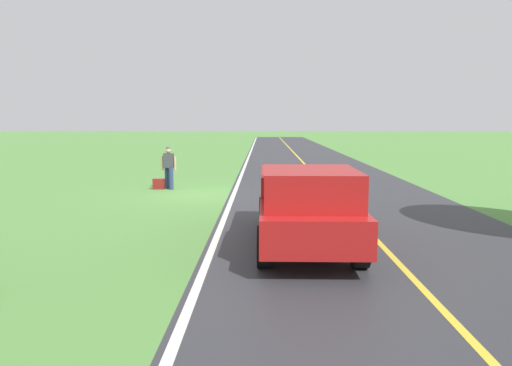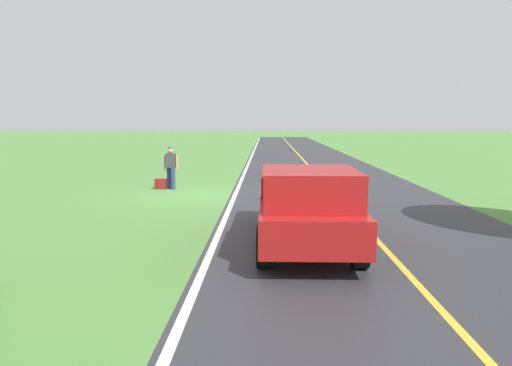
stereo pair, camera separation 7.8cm
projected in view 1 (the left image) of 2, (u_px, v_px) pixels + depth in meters
ground_plane at (201, 195)px, 17.31m from camera, size 200.00×200.00×0.00m
road_surface at (334, 195)px, 17.23m from camera, size 7.92×120.00×0.00m
lane_edge_line at (234, 194)px, 17.29m from camera, size 0.16×117.60×0.00m
lane_centre_line at (334, 195)px, 17.23m from camera, size 0.14×117.60×0.00m
hitchhiker_walking at (169, 165)px, 18.59m from camera, size 0.62×0.51×1.75m
suitcase_carried at (159, 184)px, 18.63m from camera, size 0.46×0.21×0.43m
pickup_truck_passing at (306, 204)px, 10.04m from camera, size 2.12×5.41×1.82m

